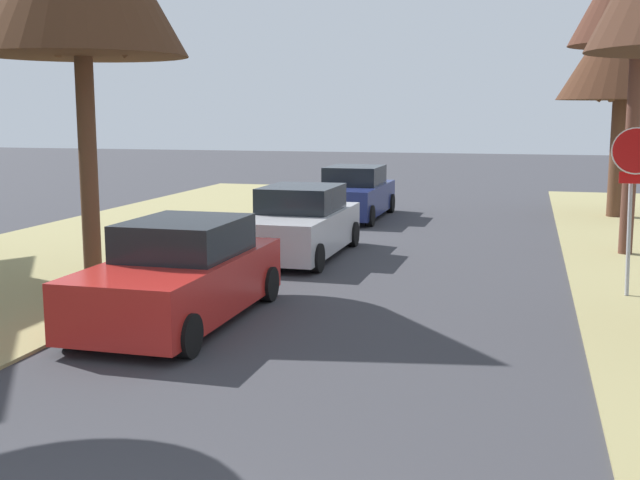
{
  "coord_description": "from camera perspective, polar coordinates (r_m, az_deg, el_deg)",
  "views": [
    {
      "loc": [
        2.74,
        -3.23,
        3.22
      ],
      "look_at": [
        -0.27,
        8.27,
        1.3
      ],
      "focal_mm": 44.51,
      "sensor_mm": 36.0,
      "label": 1
    }
  ],
  "objects": [
    {
      "name": "parked_sedan_navy",
      "position": [
        24.37,
        2.42,
        3.3
      ],
      "size": [
        1.97,
        4.42,
        1.57
      ],
      "color": "navy",
      "rests_on": "ground"
    },
    {
      "name": "parked_sedan_silver",
      "position": [
        17.81,
        -1.49,
        1.13
      ],
      "size": [
        1.97,
        4.42,
        1.57
      ],
      "color": "#BCBCC1",
      "rests_on": "ground"
    },
    {
      "name": "parked_sedan_red",
      "position": [
        12.44,
        -9.95,
        -2.53
      ],
      "size": [
        1.97,
        4.42,
        1.57
      ],
      "color": "red",
      "rests_on": "ground"
    },
    {
      "name": "street_tree_right_far",
      "position": [
        25.9,
        21.06,
        12.86
      ],
      "size": [
        3.85,
        3.85,
        6.79
      ],
      "color": "#543424",
      "rests_on": "grass_verge_right"
    },
    {
      "name": "stop_sign_far",
      "position": [
        14.61,
        21.65,
        4.37
      ],
      "size": [
        0.81,
        0.64,
        2.92
      ],
      "color": "#9EA0A5",
      "rests_on": "grass_verge_right"
    }
  ]
}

